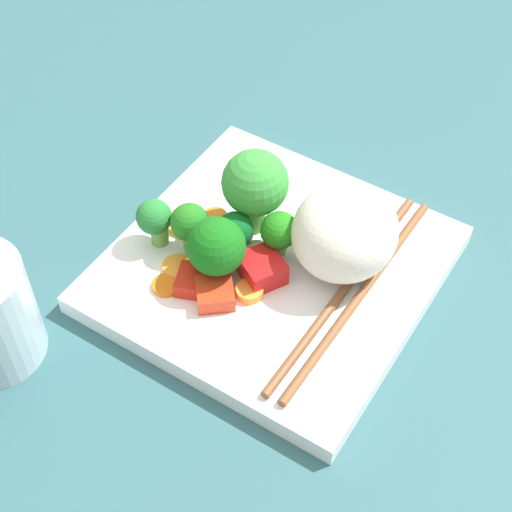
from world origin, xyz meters
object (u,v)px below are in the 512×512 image
object	(u,v)px
rice_mound	(345,232)
chopstick_pair	(353,291)
broccoli_floret_0	(278,231)
carrot_slice_1	(177,267)
square_plate	(273,269)

from	to	relation	value
rice_mound	chopstick_pair	size ratio (longest dim) A/B	0.38
rice_mound	broccoli_floret_0	distance (cm)	5.31
broccoli_floret_0	chopstick_pair	size ratio (longest dim) A/B	0.20
carrot_slice_1	square_plate	bearing A→B (deg)	124.73
square_plate	carrot_slice_1	xyz separation A→B (cm)	(4.40, -6.34, 1.11)
square_plate	broccoli_floret_0	xyz separation A→B (cm)	(-0.91, -0.12, 3.63)
square_plate	rice_mound	world-z (taller)	rice_mound
square_plate	broccoli_floret_0	size ratio (longest dim) A/B	5.39
rice_mound	square_plate	bearing A→B (deg)	-61.31
square_plate	chopstick_pair	distance (cm)	7.12
rice_mound	carrot_slice_1	distance (cm)	13.63
carrot_slice_1	chopstick_pair	world-z (taller)	chopstick_pair
carrot_slice_1	chopstick_pair	size ratio (longest dim) A/B	0.11
square_plate	chopstick_pair	world-z (taller)	chopstick_pair
square_plate	carrot_slice_1	bearing A→B (deg)	-55.27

